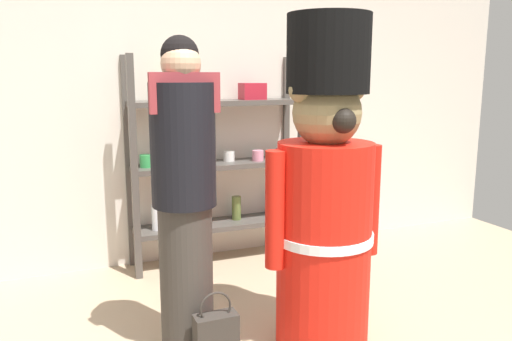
{
  "coord_description": "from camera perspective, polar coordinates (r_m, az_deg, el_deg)",
  "views": [
    {
      "loc": [
        -0.91,
        -1.82,
        1.49
      ],
      "look_at": [
        0.08,
        0.61,
        1.0
      ],
      "focal_mm": 35.48,
      "sensor_mm": 36.0,
      "label": 1
    }
  ],
  "objects": [
    {
      "name": "merchandise_shelf",
      "position": [
        4.04,
        -4.46,
        1.3
      ],
      "size": [
        1.4,
        0.35,
        1.65
      ],
      "color": "#4C4742",
      "rests_on": "ground_plane"
    },
    {
      "name": "back_wall",
      "position": [
        4.12,
        -9.52,
        7.82
      ],
      "size": [
        6.4,
        0.12,
        2.6
      ],
      "primitive_type": "cube",
      "color": "silver",
      "rests_on": "ground_plane"
    },
    {
      "name": "person_shopper",
      "position": [
        2.66,
        -8.07,
        -2.82
      ],
      "size": [
        0.35,
        0.34,
        1.69
      ],
      "color": "#38332D",
      "rests_on": "ground_plane"
    },
    {
      "name": "shopping_bag",
      "position": [
        2.74,
        -4.51,
        -18.55
      ],
      "size": [
        0.22,
        0.11,
        0.42
      ],
      "color": "#332D28",
      "rests_on": "ground_plane"
    },
    {
      "name": "teddy_bear_guard",
      "position": [
        2.78,
        7.76,
        -3.16
      ],
      "size": [
        0.7,
        0.54,
        1.8
      ],
      "color": "red",
      "rests_on": "ground_plane"
    }
  ]
}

